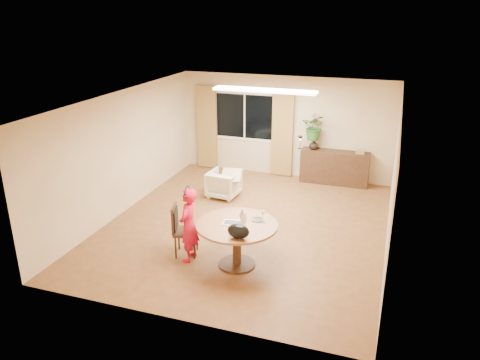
# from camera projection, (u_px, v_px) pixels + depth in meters

# --- Properties ---
(floor) EXTENTS (6.50, 6.50, 0.00)m
(floor) POSITION_uv_depth(u_px,v_px,m) (246.00, 225.00, 9.60)
(floor) COLOR brown
(floor) RESTS_ON ground
(ceiling) EXTENTS (6.50, 6.50, 0.00)m
(ceiling) POSITION_uv_depth(u_px,v_px,m) (247.00, 99.00, 8.69)
(ceiling) COLOR white
(ceiling) RESTS_ON wall_back
(wall_back) EXTENTS (5.50, 0.00, 5.50)m
(wall_back) POSITION_uv_depth(u_px,v_px,m) (285.00, 127.00, 12.03)
(wall_back) COLOR tan
(wall_back) RESTS_ON floor
(wall_left) EXTENTS (0.00, 6.50, 6.50)m
(wall_left) POSITION_uv_depth(u_px,v_px,m) (124.00, 152.00, 9.97)
(wall_left) COLOR tan
(wall_left) RESTS_ON floor
(wall_right) EXTENTS (0.00, 6.50, 6.50)m
(wall_right) POSITION_uv_depth(u_px,v_px,m) (394.00, 181.00, 8.32)
(wall_right) COLOR tan
(wall_right) RESTS_ON floor
(window) EXTENTS (1.70, 0.03, 1.30)m
(window) POSITION_uv_depth(u_px,v_px,m) (245.00, 116.00, 12.27)
(window) COLOR white
(window) RESTS_ON wall_back
(curtain_left) EXTENTS (0.55, 0.08, 2.25)m
(curtain_left) POSITION_uv_depth(u_px,v_px,m) (207.00, 127.00, 12.64)
(curtain_left) COLOR brown
(curtain_left) RESTS_ON wall_back
(curtain_right) EXTENTS (0.55, 0.08, 2.25)m
(curtain_right) POSITION_uv_depth(u_px,v_px,m) (282.00, 133.00, 12.01)
(curtain_right) COLOR brown
(curtain_right) RESTS_ON wall_back
(ceiling_panel) EXTENTS (2.20, 0.35, 0.05)m
(ceiling_panel) POSITION_uv_depth(u_px,v_px,m) (265.00, 90.00, 9.77)
(ceiling_panel) COLOR white
(ceiling_panel) RESTS_ON ceiling
(dining_table) EXTENTS (1.38, 1.38, 0.79)m
(dining_table) POSITION_uv_depth(u_px,v_px,m) (237.00, 233.00, 7.91)
(dining_table) COLOR brown
(dining_table) RESTS_ON floor
(dining_chair) EXTENTS (0.55, 0.52, 0.95)m
(dining_chair) POSITION_uv_depth(u_px,v_px,m) (186.00, 230.00, 8.32)
(dining_chair) COLOR black
(dining_chair) RESTS_ON floor
(child) EXTENTS (0.49, 0.33, 1.33)m
(child) POSITION_uv_depth(u_px,v_px,m) (189.00, 225.00, 8.08)
(child) COLOR red
(child) RESTS_ON floor
(laptop) EXTENTS (0.39, 0.28, 0.24)m
(laptop) POSITION_uv_depth(u_px,v_px,m) (233.00, 217.00, 7.82)
(laptop) COLOR #B7B7BC
(laptop) RESTS_ON dining_table
(tumbler) EXTENTS (0.09, 0.09, 0.11)m
(tumbler) POSITION_uv_depth(u_px,v_px,m) (244.00, 216.00, 8.03)
(tumbler) COLOR white
(tumbler) RESTS_ON dining_table
(wine_glass) EXTENTS (0.10, 0.10, 0.22)m
(wine_glass) POSITION_uv_depth(u_px,v_px,m) (263.00, 216.00, 7.87)
(wine_glass) COLOR white
(wine_glass) RESTS_ON dining_table
(pot_lid) EXTENTS (0.24, 0.24, 0.03)m
(pot_lid) POSITION_uv_depth(u_px,v_px,m) (257.00, 219.00, 7.98)
(pot_lid) COLOR white
(pot_lid) RESTS_ON dining_table
(handbag) EXTENTS (0.41, 0.32, 0.24)m
(handbag) POSITION_uv_depth(u_px,v_px,m) (238.00, 231.00, 7.32)
(handbag) COLOR black
(handbag) RESTS_ON dining_table
(armchair) EXTENTS (0.73, 0.75, 0.63)m
(armchair) POSITION_uv_depth(u_px,v_px,m) (224.00, 184.00, 10.93)
(armchair) COLOR beige
(armchair) RESTS_ON floor
(throw) EXTENTS (0.56, 0.63, 0.03)m
(throw) POSITION_uv_depth(u_px,v_px,m) (231.00, 172.00, 10.73)
(throw) COLOR beige
(throw) RESTS_ON armchair
(sideboard) EXTENTS (1.68, 0.41, 0.84)m
(sideboard) POSITION_uv_depth(u_px,v_px,m) (334.00, 167.00, 11.72)
(sideboard) COLOR black
(sideboard) RESTS_ON floor
(vase) EXTENTS (0.24, 0.24, 0.25)m
(vase) POSITION_uv_depth(u_px,v_px,m) (314.00, 145.00, 11.69)
(vase) COLOR black
(vase) RESTS_ON sideboard
(bouquet) EXTENTS (0.63, 0.55, 0.66)m
(bouquet) POSITION_uv_depth(u_px,v_px,m) (315.00, 127.00, 11.54)
(bouquet) COLOR #336E29
(bouquet) RESTS_ON vase
(book_stack) EXTENTS (0.23, 0.19, 0.09)m
(book_stack) POSITION_uv_depth(u_px,v_px,m) (360.00, 152.00, 11.38)
(book_stack) COLOR #94674B
(book_stack) RESTS_ON sideboard
(desk_lamp) EXTENTS (0.14, 0.14, 0.34)m
(desk_lamp) POSITION_uv_depth(u_px,v_px,m) (300.00, 142.00, 11.74)
(desk_lamp) COLOR black
(desk_lamp) RESTS_ON sideboard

